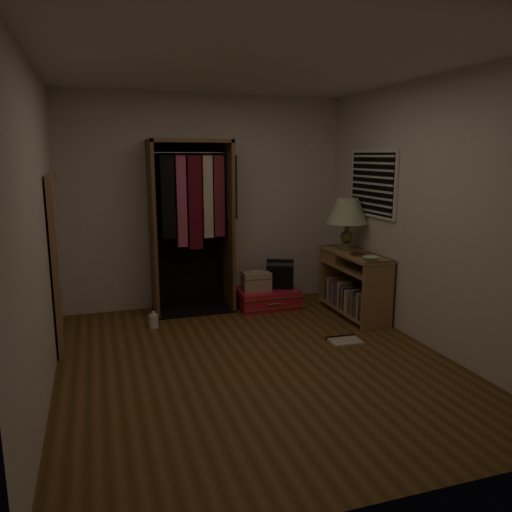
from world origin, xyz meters
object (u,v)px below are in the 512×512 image
object	(u,v)px
open_wardrobe	(193,212)
table_lamp	(347,212)
floor_mirror	(58,263)
black_bag	(280,273)
train_case	(256,281)
pink_suitcase	(267,298)
console_bookshelf	(352,282)
white_jug	(154,321)

from	to	relation	value
open_wardrobe	table_lamp	world-z (taller)	open_wardrobe
floor_mirror	black_bag	world-z (taller)	floor_mirror
train_case	table_lamp	bearing A→B (deg)	-15.24
open_wardrobe	train_case	world-z (taller)	open_wardrobe
open_wardrobe	pink_suitcase	bearing A→B (deg)	-10.83
console_bookshelf	open_wardrobe	xyz separation A→B (m)	(-1.76, 0.73, 0.82)
train_case	console_bookshelf	bearing A→B (deg)	-24.39
open_wardrobe	pink_suitcase	size ratio (longest dim) A/B	2.69
console_bookshelf	white_jug	distance (m)	2.36
table_lamp	floor_mirror	bearing A→B (deg)	-175.88
pink_suitcase	table_lamp	bearing A→B (deg)	-22.56
open_wardrobe	black_bag	distance (m)	1.33
black_bag	table_lamp	distance (m)	1.13
floor_mirror	train_case	size ratio (longest dim) A/B	4.78
console_bookshelf	black_bag	size ratio (longest dim) A/B	2.85
open_wardrobe	white_jug	size ratio (longest dim) A/B	11.25
train_case	table_lamp	size ratio (longest dim) A/B	0.57
open_wardrobe	table_lamp	size ratio (longest dim) A/B	3.31
white_jug	train_case	bearing A→B (deg)	13.33
white_jug	pink_suitcase	bearing A→B (deg)	13.05
train_case	table_lamp	xyz separation A→B (m)	(1.03, -0.34, 0.85)
floor_mirror	train_case	world-z (taller)	floor_mirror
console_bookshelf	white_jug	size ratio (longest dim) A/B	6.14
floor_mirror	train_case	xyz separation A→B (m)	(2.21, 0.57, -0.50)
console_bookshelf	white_jug	xyz separation A→B (m)	(-2.32, 0.22, -0.31)
pink_suitcase	white_jug	world-z (taller)	pink_suitcase
black_bag	white_jug	world-z (taller)	black_bag
table_lamp	train_case	bearing A→B (deg)	161.88
black_bag	console_bookshelf	bearing A→B (deg)	-16.54
console_bookshelf	table_lamp	world-z (taller)	table_lamp
floor_mirror	black_bag	distance (m)	2.66
pink_suitcase	black_bag	distance (m)	0.36
train_case	open_wardrobe	bearing A→B (deg)	167.82
open_wardrobe	pink_suitcase	world-z (taller)	open_wardrobe
floor_mirror	table_lamp	world-z (taller)	floor_mirror
console_bookshelf	train_case	bearing A→B (deg)	152.74
pink_suitcase	open_wardrobe	bearing A→B (deg)	169.09
floor_mirror	pink_suitcase	size ratio (longest dim) A/B	2.23
floor_mirror	table_lamp	bearing A→B (deg)	4.12
open_wardrobe	pink_suitcase	distance (m)	1.41
table_lamp	white_jug	bearing A→B (deg)	179.21
table_lamp	open_wardrobe	bearing A→B (deg)	163.14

